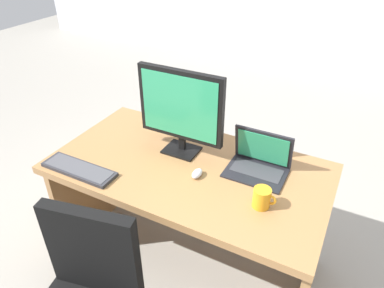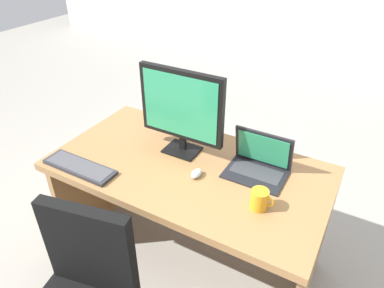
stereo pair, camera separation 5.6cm
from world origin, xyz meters
name	(u,v)px [view 2 (the right image)]	position (x,y,z in m)	size (l,w,h in m)	color
ground	(265,148)	(0.00, 1.50, 0.00)	(12.00, 12.00, 0.00)	gray
desk	(192,189)	(0.00, 0.04, 0.55)	(1.54, 0.83, 0.75)	#9E7042
monitor	(181,108)	(-0.11, 0.11, 1.04)	(0.51, 0.16, 0.50)	black
laptop	(260,160)	(0.36, 0.16, 0.82)	(0.32, 0.24, 0.23)	black
keyboard	(80,167)	(-0.51, -0.32, 0.76)	(0.44, 0.13, 0.02)	#2D2D33
mouse	(196,174)	(0.09, -0.06, 0.77)	(0.05, 0.08, 0.04)	silver
desk_lamp	(175,91)	(-0.26, 0.30, 1.03)	(0.12, 0.14, 0.38)	black
coffee_mug	(260,199)	(0.46, -0.13, 0.80)	(0.11, 0.09, 0.10)	orange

